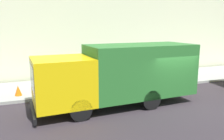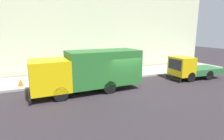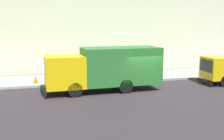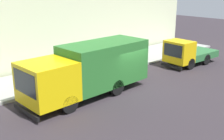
# 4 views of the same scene
# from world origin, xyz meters

# --- Properties ---
(ground) EXTENTS (80.00, 80.00, 0.00)m
(ground) POSITION_xyz_m (0.00, 0.00, 0.00)
(ground) COLOR #2F282D
(sidewalk) EXTENTS (4.32, 30.00, 0.17)m
(sidewalk) POSITION_xyz_m (5.16, 0.00, 0.08)
(sidewalk) COLOR #979A94
(sidewalk) RESTS_ON ground
(building_facade) EXTENTS (0.50, 30.00, 11.17)m
(building_facade) POSITION_xyz_m (7.82, 0.00, 5.58)
(building_facade) COLOR beige
(building_facade) RESTS_ON ground
(large_utility_truck) EXTENTS (2.88, 8.19, 3.05)m
(large_utility_truck) POSITION_xyz_m (0.94, 2.58, 1.67)
(large_utility_truck) COLOR yellow
(large_utility_truck) RESTS_ON ground
(pedestrian_walking) EXTENTS (0.39, 0.39, 1.65)m
(pedestrian_walking) POSITION_xyz_m (3.43, 3.27, 1.03)
(pedestrian_walking) COLOR black
(pedestrian_walking) RESTS_ON sidewalk
(pedestrian_standing) EXTENTS (0.51, 0.51, 1.68)m
(pedestrian_standing) POSITION_xyz_m (3.71, 0.83, 1.05)
(pedestrian_standing) COLOR brown
(pedestrian_standing) RESTS_ON sidewalk
(traffic_cone_orange) EXTENTS (0.40, 0.40, 0.57)m
(traffic_cone_orange) POSITION_xyz_m (3.92, 7.43, 0.45)
(traffic_cone_orange) COLOR orange
(traffic_cone_orange) RESTS_ON sidewalk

